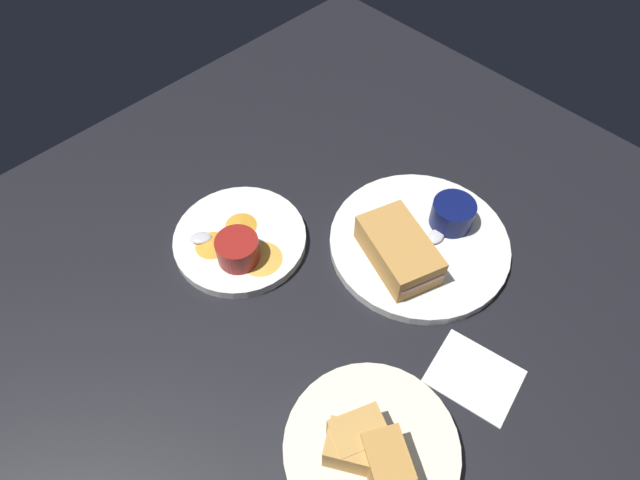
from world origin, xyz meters
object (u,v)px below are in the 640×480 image
(ramekin_dark_sauce, at_px, (453,213))
(ramekin_light_gravy, at_px, (238,249))
(sandwich_half_near, at_px, (399,250))
(spoon_by_gravy_ramekin, at_px, (210,237))
(plate_chips_companion, at_px, (240,239))
(bread_basket_rear, at_px, (370,450))
(spoon_by_dark_ramekin, at_px, (431,242))
(plate_sandwich_main, at_px, (419,243))

(ramekin_dark_sauce, distance_m, ramekin_light_gravy, 0.33)
(sandwich_half_near, height_order, ramekin_dark_sauce, sandwich_half_near)
(spoon_by_gravy_ramekin, bearing_deg, plate_chips_companion, -128.22)
(sandwich_half_near, xyz_separation_m, bread_basket_rear, (-0.16, 0.23, -0.02))
(ramekin_light_gravy, bearing_deg, spoon_by_dark_ramekin, -129.32)
(ramekin_light_gravy, bearing_deg, plate_sandwich_main, -127.75)
(ramekin_dark_sauce, height_order, ramekin_light_gravy, ramekin_dark_sauce)
(sandwich_half_near, xyz_separation_m, spoon_by_dark_ramekin, (-0.02, -0.06, -0.02))
(ramekin_dark_sauce, xyz_separation_m, plate_chips_companion, (0.21, 0.25, -0.03))
(plate_chips_companion, height_order, bread_basket_rear, bread_basket_rear)
(spoon_by_dark_ramekin, height_order, ramekin_light_gravy, ramekin_light_gravy)
(sandwich_half_near, relative_size, spoon_by_dark_ramekin, 1.49)
(spoon_by_dark_ramekin, xyz_separation_m, spoon_by_gravy_ramekin, (0.24, 0.23, 0.00))
(sandwich_half_near, relative_size, plate_chips_companion, 0.73)
(sandwich_half_near, relative_size, spoon_by_gravy_ramekin, 1.71)
(ramekin_dark_sauce, height_order, plate_chips_companion, ramekin_dark_sauce)
(sandwich_half_near, height_order, spoon_by_gravy_ramekin, sandwich_half_near)
(spoon_by_dark_ramekin, height_order, bread_basket_rear, bread_basket_rear)
(plate_sandwich_main, distance_m, spoon_by_dark_ramekin, 0.02)
(plate_chips_companion, distance_m, bread_basket_rear, 0.36)
(ramekin_dark_sauce, bearing_deg, ramekin_light_gravy, 57.18)
(plate_sandwich_main, distance_m, bread_basket_rear, 0.32)
(ramekin_dark_sauce, bearing_deg, plate_chips_companion, 50.25)
(spoon_by_dark_ramekin, relative_size, spoon_by_gravy_ramekin, 1.15)
(plate_sandwich_main, relative_size, sandwich_half_near, 1.84)
(ramekin_dark_sauce, xyz_separation_m, ramekin_light_gravy, (0.18, 0.28, -0.00))
(ramekin_light_gravy, distance_m, bread_basket_rear, 0.33)
(plate_sandwich_main, xyz_separation_m, ramekin_light_gravy, (0.17, 0.22, 0.03))
(ramekin_dark_sauce, xyz_separation_m, spoon_by_gravy_ramekin, (0.24, 0.29, -0.02))
(plate_sandwich_main, distance_m, ramekin_dark_sauce, 0.07)
(sandwich_half_near, distance_m, ramekin_light_gravy, 0.23)
(spoon_by_dark_ramekin, relative_size, plate_chips_companion, 0.49)
(sandwich_half_near, relative_size, ramekin_light_gravy, 2.35)
(sandwich_half_near, distance_m, spoon_by_dark_ramekin, 0.06)
(plate_chips_companion, bearing_deg, ramekin_light_gravy, 140.19)
(spoon_by_dark_ramekin, height_order, spoon_by_gravy_ramekin, same)
(sandwich_half_near, distance_m, plate_chips_companion, 0.24)
(ramekin_light_gravy, distance_m, spoon_by_gravy_ramekin, 0.06)
(ramekin_light_gravy, bearing_deg, plate_chips_companion, -39.81)
(plate_sandwich_main, relative_size, bread_basket_rear, 1.32)
(sandwich_half_near, relative_size, bread_basket_rear, 0.72)
(ramekin_dark_sauce, bearing_deg, bread_basket_rear, 112.73)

